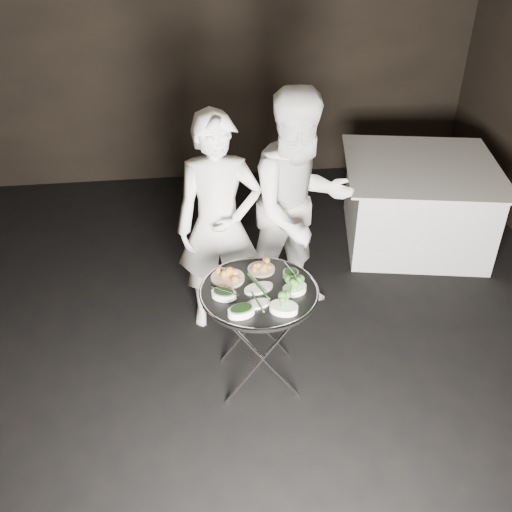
{
  "coord_description": "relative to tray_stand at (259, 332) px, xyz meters",
  "views": [
    {
      "loc": [
        -0.22,
        -2.79,
        2.99
      ],
      "look_at": [
        0.16,
        0.25,
        0.95
      ],
      "focal_mm": 40.0,
      "sensor_mm": 36.0,
      "label": 1
    }
  ],
  "objects": [
    {
      "name": "asparagus_plate_b",
      "position": [
        -0.03,
        -0.15,
        0.37
      ],
      "size": [
        0.18,
        0.13,
        0.03
      ],
      "rotation": [
        0.0,
        0.0,
        0.24
      ],
      "color": "white",
      "rests_on": "serving_tray"
    },
    {
      "name": "potato_plate_a",
      "position": [
        -0.19,
        0.15,
        0.39
      ],
      "size": [
        0.22,
        0.22,
        0.08
      ],
      "rotation": [
        0.0,
        0.0,
        0.24
      ],
      "color": "beige",
      "rests_on": "serving_tray"
    },
    {
      "name": "potato_plate_b",
      "position": [
        0.04,
        0.22,
        0.38
      ],
      "size": [
        0.18,
        0.18,
        0.07
      ],
      "rotation": [
        0.0,
        0.0,
        -0.14
      ],
      "color": "beige",
      "rests_on": "serving_tray"
    },
    {
      "name": "asparagus_plate_a",
      "position": [
        -0.0,
        0.01,
        0.37
      ],
      "size": [
        0.22,
        0.17,
        0.04
      ],
      "rotation": [
        0.0,
        0.0,
        0.34
      ],
      "color": "white",
      "rests_on": "serving_tray"
    },
    {
      "name": "waiter_left",
      "position": [
        -0.2,
        0.71,
        0.44
      ],
      "size": [
        0.64,
        0.42,
        1.73
      ],
      "primitive_type": "imported",
      "rotation": [
        0.0,
        0.0,
        -0.02
      ],
      "color": "white",
      "rests_on": "floor"
    },
    {
      "name": "broccoli_bowl_b",
      "position": [
        0.12,
        -0.22,
        0.39
      ],
      "size": [
        0.21,
        0.18,
        0.07
      ],
      "rotation": [
        0.0,
        0.0,
        -0.36
      ],
      "color": "white",
      "rests_on": "serving_tray"
    },
    {
      "name": "serving_tray",
      "position": [
        0.0,
        0.0,
        0.34
      ],
      "size": [
        0.77,
        0.77,
        0.04
      ],
      "color": "black",
      "rests_on": "tray_stand"
    },
    {
      "name": "floor",
      "position": [
        -0.16,
        -0.1,
        -0.45
      ],
      "size": [
        6.0,
        7.0,
        0.05
      ],
      "primitive_type": "cube",
      "color": "black",
      "rests_on": "ground"
    },
    {
      "name": "serving_utensils",
      "position": [
        0.02,
        0.07,
        0.41
      ],
      "size": [
        0.59,
        0.44,
        0.01
      ],
      "color": "silver",
      "rests_on": "serving_tray"
    },
    {
      "name": "spinach_bowl_b",
      "position": [
        -0.14,
        -0.22,
        0.39
      ],
      "size": [
        0.19,
        0.15,
        0.07
      ],
      "rotation": [
        0.0,
        0.0,
        0.26
      ],
      "color": "white",
      "rests_on": "serving_tray"
    },
    {
      "name": "spinach_bowl_a",
      "position": [
        -0.23,
        -0.04,
        0.38
      ],
      "size": [
        0.19,
        0.16,
        0.07
      ],
      "rotation": [
        0.0,
        0.0,
        -0.4
      ],
      "color": "white",
      "rests_on": "serving_tray"
    },
    {
      "name": "dining_table",
      "position": [
        1.74,
        1.69,
        -0.03
      ],
      "size": [
        1.39,
        1.39,
        0.8
      ],
      "rotation": [
        0.0,
        0.0,
        -0.2
      ],
      "color": "silver",
      "rests_on": "floor"
    },
    {
      "name": "tray_stand",
      "position": [
        0.0,
        0.0,
        0.0
      ],
      "size": [
        0.52,
        0.44,
        0.76
      ],
      "rotation": [
        0.0,
        0.0,
        0.04
      ],
      "color": "silver",
      "rests_on": "floor"
    },
    {
      "name": "wall_back",
      "position": [
        -0.16,
        3.42,
        1.07
      ],
      "size": [
        6.0,
        0.05,
        3.0
      ],
      "primitive_type": "cube",
      "color": "black",
      "rests_on": "floor"
    },
    {
      "name": "broccoli_bowl_a",
      "position": [
        0.22,
        -0.04,
        0.38
      ],
      "size": [
        0.19,
        0.17,
        0.07
      ],
      "rotation": [
        0.0,
        0.0,
        0.38
      ],
      "color": "white",
      "rests_on": "serving_tray"
    },
    {
      "name": "waiter_right",
      "position": [
        0.41,
        0.8,
        0.49
      ],
      "size": [
        1.06,
        0.94,
        1.84
      ],
      "primitive_type": "imported",
      "rotation": [
        0.0,
        0.0,
        0.31
      ],
      "color": "white",
      "rests_on": "floor"
    },
    {
      "name": "greens_bowl",
      "position": [
        0.23,
        0.13,
        0.38
      ],
      "size": [
        0.11,
        0.11,
        0.06
      ],
      "rotation": [
        0.0,
        0.0,
        0.38
      ],
      "color": "white",
      "rests_on": "serving_tray"
    }
  ]
}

